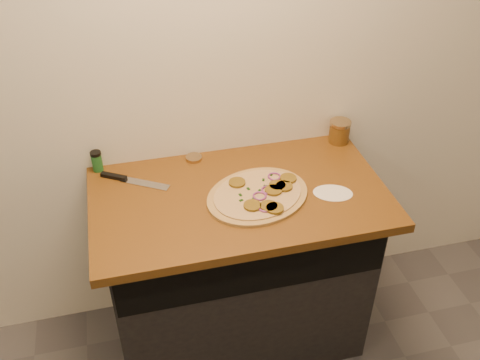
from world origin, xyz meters
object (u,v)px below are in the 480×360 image
object	(u,v)px
chefs_knife	(128,180)
spice_shaker	(97,161)
salsa_jar	(339,131)
pizza	(259,195)

from	to	relation	value
chefs_knife	spice_shaker	xyz separation A→B (m)	(-0.12, 0.11, 0.04)
chefs_knife	salsa_jar	distance (m)	0.98
salsa_jar	spice_shaker	world-z (taller)	salsa_jar
pizza	salsa_jar	distance (m)	0.57
pizza	salsa_jar	world-z (taller)	salsa_jar
chefs_knife	spice_shaker	distance (m)	0.17
spice_shaker	salsa_jar	bearing A→B (deg)	-1.60
pizza	spice_shaker	distance (m)	0.71
pizza	salsa_jar	xyz separation A→B (m)	(0.47, 0.32, 0.04)
pizza	spice_shaker	xyz separation A→B (m)	(-0.62, 0.35, 0.04)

